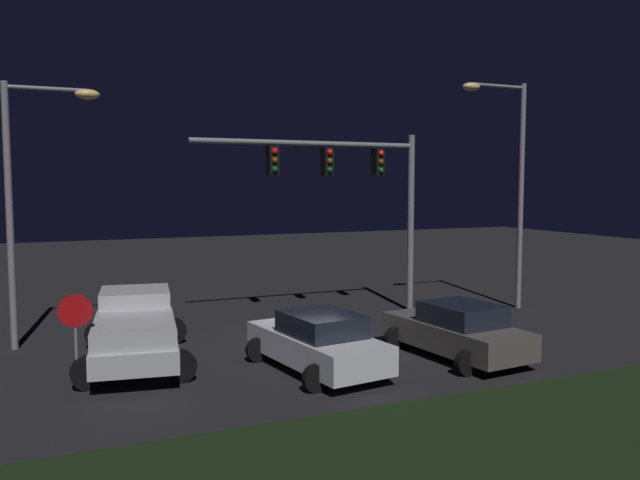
{
  "coord_description": "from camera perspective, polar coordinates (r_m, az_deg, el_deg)",
  "views": [
    {
      "loc": [
        -7.34,
        -17.14,
        4.73
      ],
      "look_at": [
        0.67,
        0.98,
        3.01
      ],
      "focal_mm": 36.58,
      "sensor_mm": 36.0,
      "label": 1
    }
  ],
  "objects": [
    {
      "name": "car_sedan_far",
      "position": [
        16.66,
        -0.19,
        -8.91
      ],
      "size": [
        2.86,
        4.6,
        1.51
      ],
      "rotation": [
        0.0,
        0.0,
        1.7
      ],
      "color": "silver",
      "rests_on": "ground_plane"
    },
    {
      "name": "street_lamp_right",
      "position": [
        25.35,
        16.26,
        6.05
      ],
      "size": [
        2.82,
        0.44,
        8.43
      ],
      "color": "slate",
      "rests_on": "ground_plane"
    },
    {
      "name": "car_sedan",
      "position": [
        18.29,
        11.89,
        -7.76
      ],
      "size": [
        2.76,
        4.55,
        1.51
      ],
      "rotation": [
        0.0,
        0.0,
        1.67
      ],
      "color": "#514C47",
      "rests_on": "ground_plane"
    },
    {
      "name": "stop_sign",
      "position": [
        15.96,
        -20.61,
        -6.82
      ],
      "size": [
        0.76,
        0.08,
        2.23
      ],
      "color": "slate",
      "rests_on": "ground_plane"
    },
    {
      "name": "ground_plane",
      "position": [
        19.24,
        -0.65,
        -9.29
      ],
      "size": [
        80.0,
        80.0,
        0.0
      ],
      "primitive_type": "plane",
      "color": "black"
    },
    {
      "name": "street_lamp_left",
      "position": [
        20.29,
        -24.07,
        4.76
      ],
      "size": [
        2.63,
        0.44,
        7.57
      ],
      "color": "slate",
      "rests_on": "ground_plane"
    },
    {
      "name": "pickup_truck",
      "position": [
        18.03,
        -15.87,
        -7.19
      ],
      "size": [
        3.42,
        5.64,
        1.8
      ],
      "rotation": [
        0.0,
        0.0,
        1.42
      ],
      "color": "#B7B7BC",
      "rests_on": "ground_plane"
    },
    {
      "name": "traffic_signal_gantry",
      "position": [
        23.05,
        2.81,
        5.37
      ],
      "size": [
        8.32,
        0.56,
        6.5
      ],
      "color": "slate",
      "rests_on": "ground_plane"
    },
    {
      "name": "grass_median",
      "position": [
        11.95,
        17.46,
        -18.34
      ],
      "size": [
        27.79,
        6.9,
        0.1
      ],
      "primitive_type": "cube",
      "color": "black",
      "rests_on": "ground_plane"
    }
  ]
}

